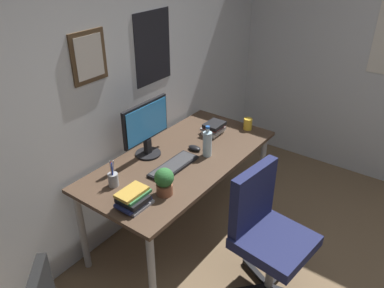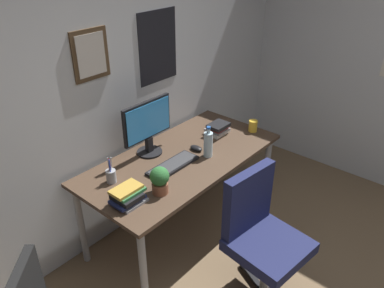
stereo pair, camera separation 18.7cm
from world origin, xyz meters
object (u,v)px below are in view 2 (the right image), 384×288
water_bottle (208,144)px  pen_cup (111,175)px  book_stack_right (128,196)px  potted_plant (160,179)px  book_stack_left (218,128)px  computer_mouse (196,148)px  office_chair (260,232)px  keyboard (173,165)px  monitor (148,125)px  coffee_mug_near (253,126)px

water_bottle → pen_cup: water_bottle is taller
pen_cup → book_stack_right: size_ratio=0.93×
water_bottle → book_stack_right: water_bottle is taller
potted_plant → book_stack_left: size_ratio=0.94×
potted_plant → computer_mouse: bearing=17.1°
pen_cup → book_stack_left: bearing=-6.5°
office_chair → potted_plant: office_chair is taller
book_stack_left → book_stack_right: (-1.14, -0.15, 0.00)m
pen_cup → keyboard: bearing=-24.1°
monitor → potted_plant: monitor is taller
book_stack_right → potted_plant: bearing=-19.8°
computer_mouse → pen_cup: bearing=167.3°
keyboard → coffee_mug_near: (0.88, -0.13, 0.04)m
monitor → computer_mouse: monitor is taller
book_stack_left → book_stack_right: bearing=-172.7°
pen_cup → book_stack_right: 0.28m
office_chair → computer_mouse: size_ratio=8.64×
keyboard → book_stack_right: book_stack_right is taller
office_chair → book_stack_right: (-0.52, 0.69, 0.26)m
office_chair → monitor: 1.14m
water_bottle → book_stack_left: bearing=25.8°
book_stack_left → pen_cup: bearing=173.5°
coffee_mug_near → keyboard: bearing=171.4°
water_bottle → book_stack_left: (0.35, 0.17, -0.05)m
computer_mouse → book_stack_left: book_stack_left is taller
monitor → keyboard: monitor is taller
office_chair → computer_mouse: office_chair is taller
book_stack_right → pen_cup: bearing=73.6°
water_bottle → coffee_mug_near: (0.59, -0.03, -0.05)m
monitor → keyboard: (-0.03, -0.28, -0.23)m
keyboard → book_stack_right: 0.51m
monitor → pen_cup: 0.50m
computer_mouse → pen_cup: (-0.72, 0.16, 0.04)m
water_bottle → potted_plant: (-0.58, -0.05, -0.00)m
office_chair → monitor: (0.01, 1.05, 0.44)m
monitor → book_stack_left: 0.67m
computer_mouse → coffee_mug_near: 0.60m
water_bottle → book_stack_left: size_ratio=1.22×
office_chair → monitor: size_ratio=2.07×
keyboard → pen_cup: pen_cup is taller
keyboard → book_stack_left: 0.64m
water_bottle → book_stack_right: bearing=178.4°
office_chair → book_stack_left: bearing=53.3°
potted_plant → monitor: bearing=53.9°
monitor → coffee_mug_near: 0.96m
coffee_mug_near → book_stack_right: (-1.38, 0.06, 0.00)m
computer_mouse → water_bottle: water_bottle is taller
coffee_mug_near → book_stack_right: book_stack_right is taller
keyboard → water_bottle: 0.32m
coffee_mug_near → book_stack_left: 0.31m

